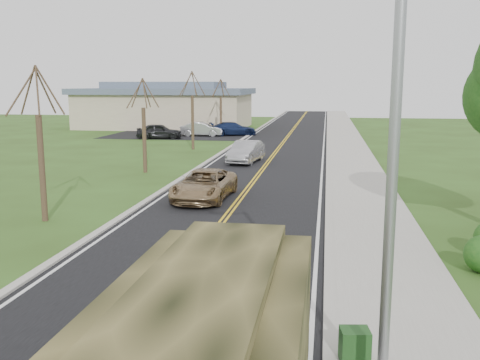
# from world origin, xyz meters

# --- Properties ---
(road) EXTENTS (8.00, 120.00, 0.01)m
(road) POSITION_xyz_m (0.00, 40.00, 0.01)
(road) COLOR black
(road) RESTS_ON ground
(curb_right) EXTENTS (0.30, 120.00, 0.12)m
(curb_right) POSITION_xyz_m (4.15, 40.00, 0.06)
(curb_right) COLOR #9E998E
(curb_right) RESTS_ON ground
(sidewalk_right) EXTENTS (3.20, 120.00, 0.10)m
(sidewalk_right) POSITION_xyz_m (5.90, 40.00, 0.05)
(sidewalk_right) COLOR #9E998E
(sidewalk_right) RESTS_ON ground
(curb_left) EXTENTS (0.30, 120.00, 0.10)m
(curb_left) POSITION_xyz_m (-4.15, 40.00, 0.05)
(curb_left) COLOR #9E998E
(curb_left) RESTS_ON ground
(street_light) EXTENTS (1.65, 0.22, 8.00)m
(street_light) POSITION_xyz_m (4.90, -0.50, 4.43)
(street_light) COLOR gray
(street_light) RESTS_ON ground
(bare_tree_a) EXTENTS (1.93, 2.26, 6.08)m
(bare_tree_a) POSITION_xyz_m (-7.00, 10.00, 2.63)
(bare_tree_a) COLOR #38281C
(bare_tree_a) RESTS_ON ground
(bare_tree_b) EXTENTS (1.83, 2.14, 5.73)m
(bare_tree_b) POSITION_xyz_m (-7.00, 22.00, 2.48)
(bare_tree_b) COLOR #38281C
(bare_tree_b) RESTS_ON ground
(bare_tree_c) EXTENTS (2.04, 2.39, 6.42)m
(bare_tree_c) POSITION_xyz_m (-7.00, 34.00, 2.78)
(bare_tree_c) COLOR #38281C
(bare_tree_c) RESTS_ON ground
(bare_tree_d) EXTENTS (1.88, 2.20, 5.91)m
(bare_tree_d) POSITION_xyz_m (-7.00, 46.00, 2.55)
(bare_tree_d) COLOR #38281C
(bare_tree_d) RESTS_ON ground
(commercial_building) EXTENTS (25.50, 21.50, 5.65)m
(commercial_building) POSITION_xyz_m (-15.98, 55.97, 2.69)
(commercial_building) COLOR tan
(commercial_building) RESTS_ON ground
(suv_champagne) EXTENTS (2.51, 5.11, 1.39)m
(suv_champagne) POSITION_xyz_m (-1.64, 14.91, 0.70)
(suv_champagne) COLOR #907551
(suv_champagne) RESTS_ON ground
(sedan_silver) EXTENTS (2.17, 4.71, 1.50)m
(sedan_silver) POSITION_xyz_m (-1.50, 27.15, 0.75)
(sedan_silver) COLOR #A5A4A9
(sedan_silver) RESTS_ON ground
(utility_box_far) EXTENTS (0.61, 0.53, 0.65)m
(utility_box_far) POSITION_xyz_m (4.60, 0.61, 0.43)
(utility_box_far) COLOR #1B4518
(utility_box_far) RESTS_ON sidewalk_right
(lot_car_dark) EXTENTS (4.72, 2.66, 1.51)m
(lot_car_dark) POSITION_xyz_m (-12.46, 42.00, 0.76)
(lot_car_dark) COLOR black
(lot_car_dark) RESTS_ON ground
(lot_car_silver) EXTENTS (4.54, 1.85, 1.47)m
(lot_car_silver) POSITION_xyz_m (-8.92, 45.38, 0.73)
(lot_car_silver) COLOR #A5A6AA
(lot_car_silver) RESTS_ON ground
(lot_car_navy) EXTENTS (5.31, 3.54, 1.43)m
(lot_car_navy) POSITION_xyz_m (-5.83, 46.59, 0.71)
(lot_car_navy) COLOR #101B3D
(lot_car_navy) RESTS_ON ground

